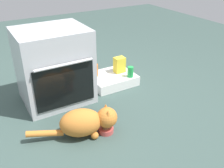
# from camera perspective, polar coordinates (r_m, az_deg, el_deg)

# --- Properties ---
(ground) EXTENTS (8.00, 8.00, 0.00)m
(ground) POSITION_cam_1_polar(r_m,az_deg,el_deg) (2.38, -9.92, -7.34)
(ground) COLOR #384C47
(oven) EXTENTS (0.66, 0.60, 0.74)m
(oven) POSITION_cam_1_polar(r_m,az_deg,el_deg) (2.50, -13.03, 3.98)
(oven) COLOR #B7BABF
(oven) RESTS_ON ground
(pantry_cabinet) EXTENTS (0.50, 0.40, 0.11)m
(pantry_cabinet) POSITION_cam_1_polar(r_m,az_deg,el_deg) (2.88, 0.00, 1.14)
(pantry_cabinet) COLOR white
(pantry_cabinet) RESTS_ON ground
(food_bowl) EXTENTS (0.13, 0.13, 0.07)m
(food_bowl) POSITION_cam_1_polar(r_m,az_deg,el_deg) (2.15, -1.43, -10.24)
(food_bowl) COLOR #C64C47
(food_bowl) RESTS_ON ground
(cat) EXTENTS (0.72, 0.32, 0.25)m
(cat) POSITION_cam_1_polar(r_m,az_deg,el_deg) (2.07, -5.97, -8.56)
(cat) COLOR #C6752D
(cat) RESTS_ON ground
(snack_bag) EXTENTS (0.12, 0.09, 0.18)m
(snack_bag) POSITION_cam_1_polar(r_m,az_deg,el_deg) (2.89, 1.71, 4.38)
(snack_bag) COLOR yellow
(snack_bag) RESTS_ON pantry_cabinet
(soda_can) EXTENTS (0.07, 0.07, 0.12)m
(soda_can) POSITION_cam_1_polar(r_m,az_deg,el_deg) (2.79, 4.21, 2.77)
(soda_can) COLOR green
(soda_can) RESTS_ON pantry_cabinet
(sauce_jar) EXTENTS (0.08, 0.08, 0.14)m
(sauce_jar) POSITION_cam_1_polar(r_m,az_deg,el_deg) (2.81, -4.00, 3.15)
(sauce_jar) COLOR #D16023
(sauce_jar) RESTS_ON pantry_cabinet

